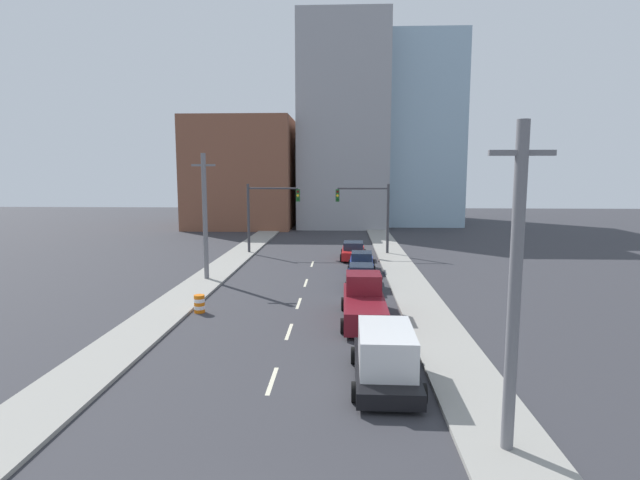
{
  "coord_description": "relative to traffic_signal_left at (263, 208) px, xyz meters",
  "views": [
    {
      "loc": [
        2.48,
        -7.55,
        7.28
      ],
      "look_at": [
        0.71,
        30.67,
        2.2
      ],
      "focal_mm": 28.0,
      "sensor_mm": 36.0,
      "label": 1
    }
  ],
  "objects": [
    {
      "name": "traffic_signal_left",
      "position": [
        0.0,
        0.0,
        0.0
      ],
      "size": [
        4.84,
        0.35,
        6.39
      ],
      "color": "#38383D",
      "rests_on": "ground"
    },
    {
      "name": "building_office_center",
      "position": [
        7.18,
        29.08,
        9.72
      ],
      "size": [
        12.0,
        20.0,
        27.79
      ],
      "color": "#99999E",
      "rests_on": "ground"
    },
    {
      "name": "traffic_signal_right",
      "position": [
        9.93,
        0.0,
        0.0
      ],
      "size": [
        4.84,
        0.35,
        6.39
      ],
      "color": "#38383D",
      "rests_on": "ground"
    },
    {
      "name": "sedan_red",
      "position": [
        8.15,
        -2.53,
        -3.49
      ],
      "size": [
        2.27,
        4.73,
        1.49
      ],
      "rotation": [
        0.0,
        0.0,
        -0.03
      ],
      "color": "red",
      "rests_on": "ground"
    },
    {
      "name": "building_brick_left",
      "position": [
        -6.6,
        25.08,
        3.17
      ],
      "size": [
        14.0,
        16.0,
        14.68
      ],
      "color": "brown",
      "rests_on": "ground"
    },
    {
      "name": "utility_pole_right_near",
      "position": [
        11.59,
        -32.51,
        0.24
      ],
      "size": [
        1.6,
        0.32,
        8.59
      ],
      "color": "slate",
      "rests_on": "ground"
    },
    {
      "name": "lane_stripe_at_15m",
      "position": [
        4.78,
        -22.67,
        -4.17
      ],
      "size": [
        0.16,
        2.4,
        0.01
      ],
      "primitive_type": "cube",
      "color": "beige",
      "rests_on": "ground"
    },
    {
      "name": "building_glass_right",
      "position": [
        17.28,
        33.08,
        8.98
      ],
      "size": [
        13.0,
        20.0,
        26.3
      ],
      "color": "#99B7CC",
      "rests_on": "ground"
    },
    {
      "name": "sidewalk_right",
      "position": [
        11.64,
        7.98,
        -4.1
      ],
      "size": [
        2.62,
        90.86,
        0.15
      ],
      "color": "gray",
      "rests_on": "ground"
    },
    {
      "name": "traffic_barrel",
      "position": [
        -0.3,
        -19.68,
        -3.7
      ],
      "size": [
        0.56,
        0.56,
        0.95
      ],
      "color": "orange",
      "rests_on": "ground"
    },
    {
      "name": "lane_stripe_at_32m",
      "position": [
        4.78,
        -5.17,
        -4.17
      ],
      "size": [
        0.16,
        2.4,
        0.01
      ],
      "primitive_type": "cube",
      "color": "beige",
      "rests_on": "ground"
    },
    {
      "name": "pickup_truck_maroon",
      "position": [
        8.32,
        -20.64,
        -3.27
      ],
      "size": [
        2.31,
        6.33,
        2.24
      ],
      "rotation": [
        0.0,
        0.0,
        -0.0
      ],
      "color": "maroon",
      "rests_on": "ground"
    },
    {
      "name": "lane_stripe_at_9m",
      "position": [
        4.78,
        -28.23,
        -4.17
      ],
      "size": [
        0.16,
        2.4,
        0.01
      ],
      "primitive_type": "cube",
      "color": "beige",
      "rests_on": "ground"
    },
    {
      "name": "sidewalk_left",
      "position": [
        -2.08,
        7.98,
        -4.1
      ],
      "size": [
        2.62,
        90.86,
        0.15
      ],
      "color": "gray",
      "rests_on": "ground"
    },
    {
      "name": "sedan_blue",
      "position": [
        8.67,
        -8.07,
        -3.49
      ],
      "size": [
        2.12,
        4.28,
        1.48
      ],
      "rotation": [
        0.0,
        0.0,
        -0.04
      ],
      "color": "navy",
      "rests_on": "ground"
    },
    {
      "name": "box_truck_black",
      "position": [
        8.77,
        -28.24,
        -3.22
      ],
      "size": [
        2.44,
        5.3,
        2.0
      ],
      "rotation": [
        0.0,
        0.0,
        -0.01
      ],
      "color": "black",
      "rests_on": "ground"
    },
    {
      "name": "sedan_navy",
      "position": [
        8.46,
        -13.34,
        -3.5
      ],
      "size": [
        2.09,
        4.44,
        1.48
      ],
      "rotation": [
        0.0,
        0.0,
        -0.03
      ],
      "color": "#141E47",
      "rests_on": "ground"
    },
    {
      "name": "utility_pole_left_mid",
      "position": [
        -2.1,
        -11.71,
        0.28
      ],
      "size": [
        1.6,
        0.32,
        8.66
      ],
      "color": "slate",
      "rests_on": "ground"
    },
    {
      "name": "lane_stripe_at_20m",
      "position": [
        4.78,
        -17.55,
        -4.17
      ],
      "size": [
        0.16,
        2.4,
        0.01
      ],
      "primitive_type": "cube",
      "color": "beige",
      "rests_on": "ground"
    },
    {
      "name": "lane_stripe_at_25m",
      "position": [
        4.78,
        -12.18,
        -4.17
      ],
      "size": [
        0.16,
        2.4,
        0.01
      ],
      "primitive_type": "cube",
      "color": "beige",
      "rests_on": "ground"
    }
  ]
}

